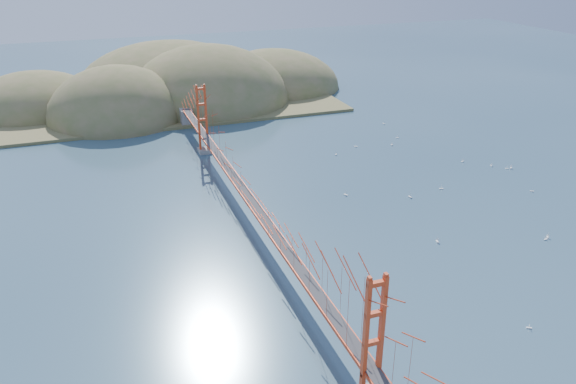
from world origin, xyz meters
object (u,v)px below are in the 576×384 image
object	(u,v)px
bridge	(255,179)
sailboat_0	(410,196)
sailboat_2	(546,239)
sailboat_1	(346,194)

from	to	relation	value
bridge	sailboat_0	xyz separation A→B (m)	(23.28, 1.98, -6.85)
sailboat_2	sailboat_1	bearing A→B (deg)	130.64
bridge	sailboat_2	size ratio (longest dim) A/B	151.57
sailboat_0	bridge	bearing A→B (deg)	-175.14
sailboat_1	sailboat_2	bearing A→B (deg)	-49.36
sailboat_0	sailboat_1	bearing A→B (deg)	155.32
sailboat_2	sailboat_0	xyz separation A→B (m)	(-8.96, 16.23, 0.01)
sailboat_1	sailboat_2	size ratio (longest dim) A/B	1.16
sailboat_1	sailboat_2	world-z (taller)	sailboat_1
sailboat_2	sailboat_0	distance (m)	18.54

